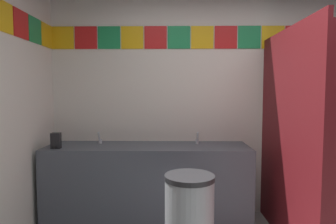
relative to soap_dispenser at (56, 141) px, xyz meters
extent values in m
cube|color=silver|center=(1.79, 0.49, 0.36)|extent=(4.00, 0.08, 2.56)
cube|color=yellow|center=(-0.07, 0.45, 1.12)|extent=(0.25, 0.01, 0.25)
cube|color=red|center=(0.19, 0.45, 1.12)|extent=(0.25, 0.01, 0.25)
cube|color=#1E8C4C|center=(0.46, 0.45, 1.12)|extent=(0.25, 0.01, 0.25)
cube|color=yellow|center=(0.73, 0.45, 1.12)|extent=(0.25, 0.01, 0.25)
cube|color=red|center=(0.99, 0.45, 1.12)|extent=(0.25, 0.01, 0.25)
cube|color=#1E8C4C|center=(1.26, 0.45, 1.12)|extent=(0.25, 0.01, 0.25)
cube|color=yellow|center=(1.53, 0.45, 1.12)|extent=(0.25, 0.01, 0.25)
cube|color=red|center=(1.79, 0.45, 1.12)|extent=(0.25, 0.01, 0.25)
cube|color=#1E8C4C|center=(2.06, 0.45, 1.12)|extent=(0.25, 0.01, 0.25)
cube|color=yellow|center=(2.33, 0.45, 1.12)|extent=(0.25, 0.01, 0.25)
cube|color=red|center=(2.59, 0.45, 1.12)|extent=(0.25, 0.01, 0.25)
cube|color=#1E8C4C|center=(2.86, 0.45, 1.12)|extent=(0.25, 0.01, 0.25)
cube|color=yellow|center=(-0.20, -0.49, 1.12)|extent=(0.01, 0.25, 0.25)
cube|color=red|center=(-0.20, -0.22, 1.12)|extent=(0.01, 0.25, 0.25)
cube|color=#1E8C4C|center=(-0.20, 0.05, 1.12)|extent=(0.01, 0.25, 0.25)
cube|color=yellow|center=(-0.20, 0.32, 1.12)|extent=(0.01, 0.25, 0.25)
cube|color=#4C515B|center=(0.92, 0.17, -0.50)|extent=(2.16, 0.57, 0.84)
cube|color=#4C515B|center=(0.92, 0.44, -0.12)|extent=(2.16, 0.03, 0.08)
cylinder|color=#F0EACC|center=(0.38, 0.14, -0.13)|extent=(0.34, 0.34, 0.10)
cylinder|color=#F0EACC|center=(1.46, 0.14, -0.13)|extent=(0.34, 0.34, 0.10)
cylinder|color=silver|center=(0.38, 0.28, -0.05)|extent=(0.04, 0.04, 0.05)
cylinder|color=silver|center=(0.38, 0.23, 0.02)|extent=(0.02, 0.06, 0.09)
cylinder|color=silver|center=(1.46, 0.28, -0.05)|extent=(0.04, 0.04, 0.05)
cylinder|color=silver|center=(1.46, 0.23, 0.02)|extent=(0.02, 0.06, 0.09)
cube|color=black|center=(0.00, 0.00, 0.00)|extent=(0.09, 0.07, 0.16)
cylinder|color=black|center=(0.00, -0.04, -0.06)|extent=(0.02, 0.02, 0.03)
cube|color=maroon|center=(2.25, -0.22, 0.08)|extent=(0.04, 1.35, 2.00)
cylinder|color=silver|center=(2.27, -0.88, 0.18)|extent=(0.02, 0.02, 0.10)
cube|color=white|center=(2.87, 0.21, -0.35)|extent=(0.34, 0.17, 0.34)
cylinder|color=#999EA3|center=(1.33, -0.61, -0.57)|extent=(0.40, 0.40, 0.71)
cylinder|color=#262628|center=(1.33, -0.61, -0.19)|extent=(0.41, 0.41, 0.04)
camera|label=1|loc=(1.19, -2.89, 0.50)|focal=30.84mm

